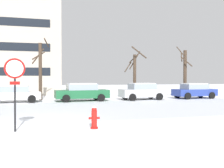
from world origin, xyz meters
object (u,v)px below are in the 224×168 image
fire_hydrant (94,117)px  parked_car_white (14,94)px  stop_sign (15,80)px  parked_car_green (82,92)px  parked_car_blue (194,91)px  parked_car_silver (142,91)px

fire_hydrant → parked_car_white: parked_car_white is taller
stop_sign → parked_car_white: size_ratio=0.65×
fire_hydrant → parked_car_green: 12.63m
parked_car_green → parked_car_blue: parked_car_green is taller
parked_car_white → parked_car_green: (5.55, -0.15, 0.06)m
fire_hydrant → parked_car_white: bearing=107.6°
stop_sign → parked_car_silver: bearing=50.3°
parked_car_green → fire_hydrant: bearing=-97.0°
stop_sign → fire_hydrant: size_ratio=3.10×
parked_car_green → stop_sign: bearing=-110.2°
parked_car_white → stop_sign: bearing=-85.3°
parked_car_blue → parked_car_silver: bearing=-179.0°
fire_hydrant → parked_car_silver: parked_car_silver is taller
stop_sign → fire_hydrant: bearing=-5.0°
stop_sign → parked_car_green: stop_sign is taller
fire_hydrant → parked_car_silver: bearing=60.2°
fire_hydrant → parked_car_green: bearing=83.0°
stop_sign → parked_car_white: (-1.03, 12.42, -1.21)m
parked_car_white → parked_car_silver: (11.09, -0.30, 0.06)m
parked_car_white → parked_car_silver: size_ratio=1.03×
parked_car_silver → parked_car_blue: 5.55m
parked_car_green → parked_car_silver: (5.55, -0.15, -0.01)m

